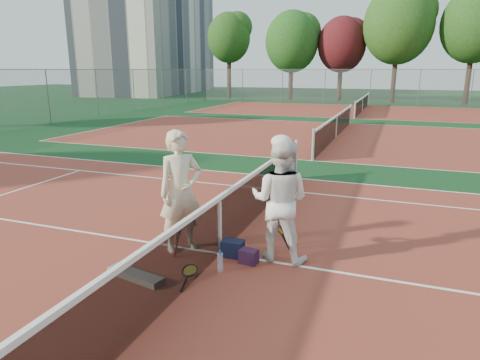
% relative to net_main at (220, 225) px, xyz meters
% --- Properties ---
extents(ground, '(130.00, 130.00, 0.00)m').
position_rel_net_main_xyz_m(ground, '(0.00, 0.00, -0.51)').
color(ground, '#0E3517').
rests_on(ground, ground).
extents(court_main, '(23.77, 10.97, 0.01)m').
position_rel_net_main_xyz_m(court_main, '(0.00, 0.00, -0.51)').
color(court_main, maroon).
rests_on(court_main, ground).
extents(court_far_a, '(23.77, 10.97, 0.01)m').
position_rel_net_main_xyz_m(court_far_a, '(0.00, 13.50, -0.51)').
color(court_far_a, maroon).
rests_on(court_far_a, ground).
extents(court_far_b, '(23.77, 10.97, 0.01)m').
position_rel_net_main_xyz_m(court_far_b, '(0.00, 27.00, -0.51)').
color(court_far_b, maroon).
rests_on(court_far_b, ground).
extents(net_main, '(0.10, 10.98, 1.02)m').
position_rel_net_main_xyz_m(net_main, '(0.00, 0.00, 0.00)').
color(net_main, black).
rests_on(net_main, ground).
extents(net_far_a, '(0.10, 10.98, 1.02)m').
position_rel_net_main_xyz_m(net_far_a, '(0.00, 13.50, 0.00)').
color(net_far_a, black).
rests_on(net_far_a, ground).
extents(net_far_b, '(0.10, 10.98, 1.02)m').
position_rel_net_main_xyz_m(net_far_b, '(0.00, 27.00, 0.00)').
color(net_far_b, black).
rests_on(net_far_b, ground).
extents(fence_back, '(32.00, 0.06, 3.00)m').
position_rel_net_main_xyz_m(fence_back, '(0.00, 34.00, 0.99)').
color(fence_back, slate).
rests_on(fence_back, ground).
extents(apartment_block, '(12.96, 23.18, 15.00)m').
position_rel_net_main_xyz_m(apartment_block, '(-28.00, 44.00, 6.99)').
color(apartment_block, beige).
rests_on(apartment_block, ground).
extents(player_a, '(0.87, 0.89, 2.06)m').
position_rel_net_main_xyz_m(player_a, '(-0.69, -0.03, 0.52)').
color(player_a, beige).
rests_on(player_a, ground).
extents(player_b, '(0.97, 0.76, 1.98)m').
position_rel_net_main_xyz_m(player_b, '(0.97, 0.18, 0.48)').
color(player_b, white).
rests_on(player_b, ground).
extents(racket_red, '(0.20, 0.29, 0.59)m').
position_rel_net_main_xyz_m(racket_red, '(-0.56, -0.37, -0.21)').
color(racket_red, maroon).
rests_on(racket_red, ground).
extents(racket_black_held, '(0.40, 0.41, 0.54)m').
position_rel_net_main_xyz_m(racket_black_held, '(0.90, 0.42, -0.24)').
color(racket_black_held, black).
rests_on(racket_black_held, ground).
extents(racket_spare, '(0.38, 0.63, 0.15)m').
position_rel_net_main_xyz_m(racket_spare, '(-0.10, -0.92, -0.44)').
color(racket_spare, black).
rests_on(racket_spare, ground).
extents(sports_bag_navy, '(0.36, 0.25, 0.28)m').
position_rel_net_main_xyz_m(sports_bag_navy, '(0.24, -0.01, -0.37)').
color(sports_bag_navy, black).
rests_on(sports_bag_navy, ground).
extents(sports_bag_purple, '(0.31, 0.23, 0.23)m').
position_rel_net_main_xyz_m(sports_bag_purple, '(0.57, -0.17, -0.40)').
color(sports_bag_purple, '#2A112D').
rests_on(sports_bag_purple, ground).
extents(net_cover_canvas, '(0.99, 0.42, 0.10)m').
position_rel_net_main_xyz_m(net_cover_canvas, '(-0.83, -1.25, -0.46)').
color(net_cover_canvas, slate).
rests_on(net_cover_canvas, ground).
extents(water_bottle, '(0.09, 0.09, 0.30)m').
position_rel_net_main_xyz_m(water_bottle, '(0.26, -0.60, -0.36)').
color(water_bottle, silver).
rests_on(water_bottle, ground).
extents(tree_back_0, '(4.44, 4.44, 8.72)m').
position_rel_net_main_xyz_m(tree_back_0, '(-14.65, 37.11, 5.62)').
color(tree_back_0, '#382314').
rests_on(tree_back_0, ground).
extents(tree_back_1, '(5.17, 5.17, 8.60)m').
position_rel_net_main_xyz_m(tree_back_1, '(-7.91, 36.90, 5.09)').
color(tree_back_1, '#382314').
rests_on(tree_back_1, ground).
extents(tree_back_maroon, '(4.62, 4.62, 7.97)m').
position_rel_net_main_xyz_m(tree_back_maroon, '(-3.19, 37.91, 4.78)').
color(tree_back_maroon, '#382314').
rests_on(tree_back_maroon, ground).
extents(tree_back_3, '(6.14, 6.14, 10.43)m').
position_rel_net_main_xyz_m(tree_back_3, '(1.85, 36.67, 6.38)').
color(tree_back_3, '#382314').
rests_on(tree_back_3, ground).
extents(tree_back_4, '(5.56, 5.56, 9.85)m').
position_rel_net_main_xyz_m(tree_back_4, '(7.98, 36.85, 6.12)').
color(tree_back_4, '#382314').
rests_on(tree_back_4, ground).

